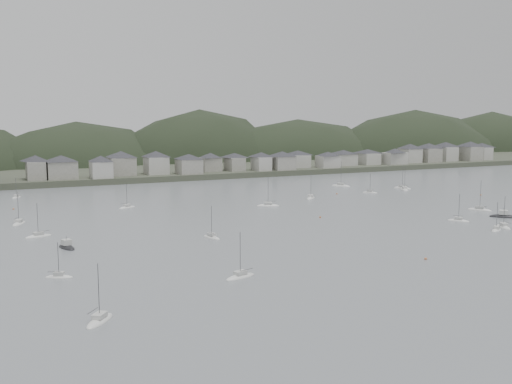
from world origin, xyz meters
TOP-DOWN VIEW (x-y plane):
  - ground at (0.00, 0.00)m, footprint 900.00×900.00m
  - far_shore_land at (0.00, 295.00)m, footprint 900.00×250.00m
  - forested_ridge at (4.83, 269.40)m, footprint 851.55×103.94m
  - waterfront_town at (50.59, 183.34)m, footprint 451.48×28.46m
  - moored_fleet at (-23.21, 62.76)m, footprint 251.10×168.39m
  - motor_launch_near at (65.64, 23.53)m, footprint 8.30×8.50m
  - motor_launch_far at (-70.39, 38.29)m, footprint 4.56×7.94m
  - mooring_buoys at (5.50, 43.66)m, footprint 190.74×131.17m

SIDE VIEW (x-z plane):
  - forested_ridge at x=4.83m, z-range -62.57..40.00m
  - ground at x=0.00m, z-range 0.00..0.00m
  - mooring_buoys at x=5.50m, z-range -0.20..0.50m
  - moored_fleet at x=-23.21m, z-range -6.47..6.82m
  - motor_launch_near at x=65.64m, z-range -1.75..2.32m
  - motor_launch_far at x=-70.39m, z-range -1.61..2.19m
  - far_shore_land at x=0.00m, z-range 0.00..3.00m
  - waterfront_town at x=50.59m, z-range 2.20..15.12m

